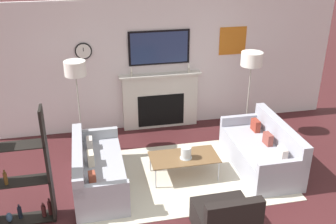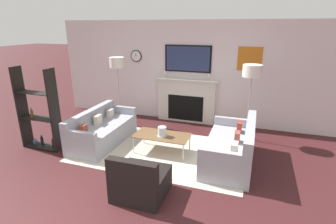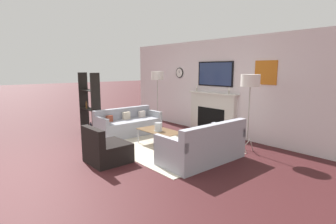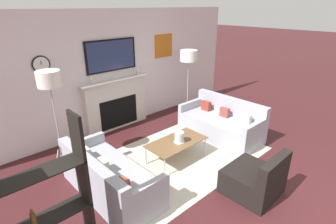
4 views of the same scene
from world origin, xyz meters
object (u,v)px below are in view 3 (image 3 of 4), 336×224
Objects in this scene: floor_lamp_left at (157,77)px; shelf_unit at (90,106)px; coffee_table at (159,131)px; couch_right at (203,147)px; couch_left at (128,125)px; armchair at (106,150)px; hurricane_candle at (158,127)px; floor_lamp_right at (250,82)px.

shelf_unit is (-0.86, -1.90, -0.85)m from floor_lamp_left.
shelf_unit is (-2.54, -0.64, 0.41)m from coffee_table.
coffee_table is (-1.43, -0.01, 0.07)m from couch_right.
couch_left is 1.02× the size of floor_lamp_left.
couch_right is 3.61m from floor_lamp_left.
couch_right is 2.28× the size of armchair.
coffee_table is 0.65× the size of shelf_unit.
armchair reaches higher than couch_left.
coffee_table is 0.12m from hurricane_candle.
floor_lamp_left is (-1.88, 2.79, 1.38)m from armchair.
couch_right is 1.02× the size of floor_lamp_right.
armchair is at bearing -83.07° from hurricane_candle.
armchair is 3.42m from floor_lamp_right.
couch_right is 4.05m from shelf_unit.
couch_left is 2.26m from armchair.
shelf_unit reaches higher than couch_left.
floor_lamp_right is at bearing 24.41° from shelf_unit.
floor_lamp_right is (1.44, 2.79, 1.34)m from armchair.
floor_lamp_right is 1.00× the size of shelf_unit.
armchair is at bearing -117.31° from floor_lamp_right.
coffee_table is (1.46, -0.01, 0.09)m from couch_left.
couch_left is at bearing -158.04° from floor_lamp_right.
armchair is 2.93m from shelf_unit.
armchair reaches higher than coffee_table.
coffee_table is 2.41m from floor_lamp_right.
coffee_table is at bearing -0.46° from couch_left.
armchair is at bearing -128.59° from couch_right.
couch_left is 1.59× the size of coffee_table.
hurricane_candle is at bearing -141.03° from floor_lamp_right.
couch_left is 1.04× the size of shelf_unit.
couch_right is 1.43m from coffee_table.
floor_lamp_left is at bearing 158.10° from couch_right.
armchair is 1.55m from coffee_table.
coffee_table is 2.65m from shelf_unit.
hurricane_candle is 2.36m from floor_lamp_right.
floor_lamp_left is at bearing 123.99° from armchair.
shelf_unit is (-2.74, 0.89, 0.52)m from armchair.
floor_lamp_right is at bearing 0.00° from floor_lamp_left.
shelf_unit reaches higher than floor_lamp_right.
shelf_unit is (-2.56, -0.59, 0.30)m from hurricane_candle.
couch_left is at bearing 30.94° from shelf_unit.
armchair is 3.87× the size of hurricane_candle.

